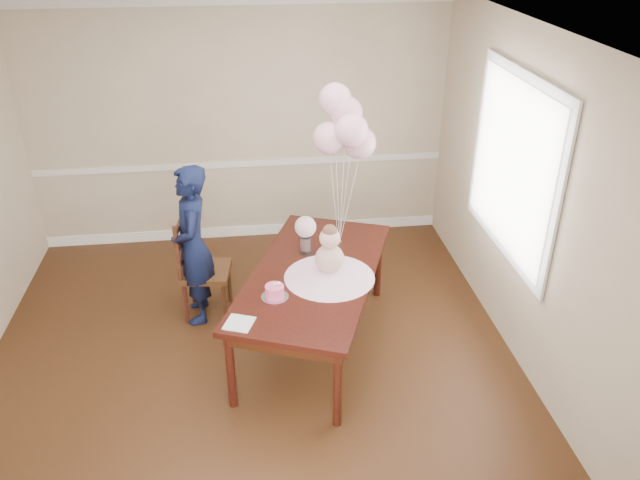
# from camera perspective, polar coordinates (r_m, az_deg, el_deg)

# --- Properties ---
(floor) EXTENTS (4.50, 5.00, 0.00)m
(floor) POSITION_cam_1_polar(r_m,az_deg,el_deg) (5.34, -6.08, -12.14)
(floor) COLOR black
(floor) RESTS_ON ground
(ceiling) EXTENTS (4.50, 5.00, 0.02)m
(ceiling) POSITION_cam_1_polar(r_m,az_deg,el_deg) (4.13, -8.07, 17.59)
(ceiling) COLOR white
(ceiling) RESTS_ON wall_back
(wall_back) EXTENTS (4.50, 0.02, 2.70)m
(wall_back) POSITION_cam_1_polar(r_m,az_deg,el_deg) (6.89, -7.34, 10.43)
(wall_back) COLOR tan
(wall_back) RESTS_ON floor
(wall_right) EXTENTS (0.02, 5.00, 2.70)m
(wall_right) POSITION_cam_1_polar(r_m,az_deg,el_deg) (5.08, 19.31, 2.23)
(wall_right) COLOR tan
(wall_right) RESTS_ON floor
(chair_rail_trim) EXTENTS (4.50, 0.02, 0.07)m
(chair_rail_trim) POSITION_cam_1_polar(r_m,az_deg,el_deg) (7.04, -7.12, 6.92)
(chair_rail_trim) COLOR silver
(chair_rail_trim) RESTS_ON wall_back
(baseboard_trim) EXTENTS (4.50, 0.02, 0.12)m
(baseboard_trim) POSITION_cam_1_polar(r_m,az_deg,el_deg) (7.38, -6.73, 0.85)
(baseboard_trim) COLOR white
(baseboard_trim) RESTS_ON floor
(window_frame) EXTENTS (0.02, 1.66, 1.56)m
(window_frame) POSITION_cam_1_polar(r_m,az_deg,el_deg) (5.41, 17.26, 6.47)
(window_frame) COLOR silver
(window_frame) RESTS_ON wall_right
(window_blinds) EXTENTS (0.01, 1.50, 1.40)m
(window_blinds) POSITION_cam_1_polar(r_m,az_deg,el_deg) (5.40, 17.09, 6.47)
(window_blinds) COLOR white
(window_blinds) RESTS_ON wall_right
(dining_table_top) EXTENTS (1.64, 2.20, 0.05)m
(dining_table_top) POSITION_cam_1_polar(r_m,az_deg,el_deg) (5.23, -0.59, -3.16)
(dining_table_top) COLOR black
(dining_table_top) RESTS_ON table_leg_fl
(table_apron) EXTENTS (1.51, 2.07, 0.10)m
(table_apron) POSITION_cam_1_polar(r_m,az_deg,el_deg) (5.27, -0.59, -3.84)
(table_apron) COLOR black
(table_apron) RESTS_ON table_leg_fl
(table_leg_fl) EXTENTS (0.09, 0.09, 0.69)m
(table_leg_fl) POSITION_cam_1_polar(r_m,az_deg,el_deg) (4.87, -8.17, -11.70)
(table_leg_fl) COLOR black
(table_leg_fl) RESTS_ON floor
(table_leg_fr) EXTENTS (0.09, 0.09, 0.69)m
(table_leg_fr) POSITION_cam_1_polar(r_m,az_deg,el_deg) (4.67, 1.62, -13.41)
(table_leg_fr) COLOR black
(table_leg_fr) RESTS_ON floor
(table_leg_bl) EXTENTS (0.09, 0.09, 0.69)m
(table_leg_bl) POSITION_cam_1_polar(r_m,az_deg,el_deg) (6.27, -2.16, -1.32)
(table_leg_bl) COLOR black
(table_leg_bl) RESTS_ON floor
(table_leg_br) EXTENTS (0.09, 0.09, 0.69)m
(table_leg_br) POSITION_cam_1_polar(r_m,az_deg,el_deg) (6.12, 5.34, -2.25)
(table_leg_br) COLOR black
(table_leg_br) RESTS_ON floor
(baby_skirt) EXTENTS (0.97, 0.97, 0.10)m
(baby_skirt) POSITION_cam_1_polar(r_m,az_deg,el_deg) (5.12, 0.87, -2.94)
(baby_skirt) COLOR #F9B7DC
(baby_skirt) RESTS_ON dining_table_top
(baby_torso) EXTENTS (0.24, 0.24, 0.24)m
(baby_torso) POSITION_cam_1_polar(r_m,az_deg,el_deg) (5.06, 0.88, -1.70)
(baby_torso) COLOR pink
(baby_torso) RESTS_ON baby_skirt
(baby_head) EXTENTS (0.17, 0.17, 0.17)m
(baby_head) POSITION_cam_1_polar(r_m,az_deg,el_deg) (4.97, 0.90, 0.17)
(baby_head) COLOR beige
(baby_head) RESTS_ON baby_torso
(baby_hair) EXTENTS (0.12, 0.12, 0.12)m
(baby_hair) POSITION_cam_1_polar(r_m,az_deg,el_deg) (4.94, 0.90, 0.77)
(baby_hair) COLOR brown
(baby_hair) RESTS_ON baby_head
(cake_platter) EXTENTS (0.28, 0.28, 0.01)m
(cake_platter) POSITION_cam_1_polar(r_m,az_deg,el_deg) (4.91, -4.15, -5.22)
(cake_platter) COLOR #BAB9BD
(cake_platter) RESTS_ON dining_table_top
(birthday_cake) EXTENTS (0.19, 0.19, 0.10)m
(birthday_cake) POSITION_cam_1_polar(r_m,az_deg,el_deg) (4.88, -4.17, -4.69)
(birthday_cake) COLOR #F04B84
(birthday_cake) RESTS_ON cake_platter
(cake_flower_a) EXTENTS (0.03, 0.03, 0.03)m
(cake_flower_a) POSITION_cam_1_polar(r_m,az_deg,el_deg) (4.84, -4.20, -4.06)
(cake_flower_a) COLOR silver
(cake_flower_a) RESTS_ON birthday_cake
(cake_flower_b) EXTENTS (0.03, 0.03, 0.03)m
(cake_flower_b) POSITION_cam_1_polar(r_m,az_deg,el_deg) (4.85, -3.79, -3.98)
(cake_flower_b) COLOR silver
(cake_flower_b) RESTS_ON birthday_cake
(rose_vase_near) EXTENTS (0.13, 0.13, 0.16)m
(rose_vase_near) POSITION_cam_1_polar(r_m,az_deg,el_deg) (5.46, -1.32, -0.45)
(rose_vase_near) COLOR white
(rose_vase_near) RESTS_ON dining_table_top
(roses_near) EXTENTS (0.19, 0.19, 0.19)m
(roses_near) POSITION_cam_1_polar(r_m,az_deg,el_deg) (5.38, -1.34, 1.21)
(roses_near) COLOR beige
(roses_near) RESTS_ON rose_vase_near
(napkin) EXTENTS (0.26, 0.26, 0.01)m
(napkin) POSITION_cam_1_polar(r_m,az_deg,el_deg) (4.65, -7.40, -7.56)
(napkin) COLOR white
(napkin) RESTS_ON dining_table_top
(balloon_weight) EXTENTS (0.05, 0.05, 0.02)m
(balloon_weight) POSITION_cam_1_polar(r_m,az_deg,el_deg) (5.65, 1.76, -0.18)
(balloon_weight) COLOR silver
(balloon_weight) RESTS_ON dining_table_top
(balloon_a) EXTENTS (0.28, 0.28, 0.28)m
(balloon_a) POSITION_cam_1_polar(r_m,az_deg,el_deg) (5.28, 0.85, 9.31)
(balloon_a) COLOR #FFB4C8
(balloon_a) RESTS_ON balloon_ribbon_a
(balloon_b) EXTENTS (0.28, 0.28, 0.28)m
(balloon_b) POSITION_cam_1_polar(r_m,az_deg,el_deg) (5.16, 2.90, 9.98)
(balloon_b) COLOR #FFB4D1
(balloon_b) RESTS_ON balloon_ribbon_b
(balloon_c) EXTENTS (0.28, 0.28, 0.28)m
(balloon_c) POSITION_cam_1_polar(r_m,az_deg,el_deg) (5.28, 2.40, 11.57)
(balloon_c) COLOR #E19FAD
(balloon_c) RESTS_ON balloon_ribbon_c
(balloon_d) EXTENTS (0.28, 0.28, 0.28)m
(balloon_d) POSITION_cam_1_polar(r_m,az_deg,el_deg) (5.29, 1.39, 12.73)
(balloon_d) COLOR #FFB4D3
(balloon_d) RESTS_ON balloon_ribbon_d
(balloon_e) EXTENTS (0.28, 0.28, 0.28)m
(balloon_e) POSITION_cam_1_polar(r_m,az_deg,el_deg) (5.32, 3.67, 8.85)
(balloon_e) COLOR #E4A2B5
(balloon_e) RESTS_ON balloon_ribbon_e
(balloon_ribbon_a) EXTENTS (0.09, 0.04, 0.83)m
(balloon_ribbon_a) POSITION_cam_1_polar(r_m,az_deg,el_deg) (5.48, 1.32, 3.69)
(balloon_ribbon_a) COLOR white
(balloon_ribbon_a) RESTS_ON balloon_weight
(balloon_ribbon_b) EXTENTS (0.08, 0.09, 0.92)m
(balloon_ribbon_b) POSITION_cam_1_polar(r_m,az_deg,el_deg) (5.42, 2.28, 3.95)
(balloon_ribbon_b) COLOR white
(balloon_ribbon_b) RESTS_ON balloon_weight
(balloon_ribbon_c) EXTENTS (0.05, 0.08, 1.02)m
(balloon_ribbon_c) POSITION_cam_1_polar(r_m,az_deg,el_deg) (5.47, 2.05, 4.78)
(balloon_ribbon_c) COLOR white
(balloon_ribbon_c) RESTS_ON balloon_weight
(balloon_ribbon_d) EXTENTS (0.04, 0.12, 1.12)m
(balloon_ribbon_d) POSITION_cam_1_polar(r_m,az_deg,el_deg) (5.47, 1.57, 5.35)
(balloon_ribbon_d) COLOR white
(balloon_ribbon_d) RESTS_ON balloon_weight
(balloon_ribbon_e) EXTENTS (0.16, 0.02, 0.77)m
(balloon_ribbon_e) POSITION_cam_1_polar(r_m,az_deg,el_deg) (5.50, 2.66, 3.49)
(balloon_ribbon_e) COLOR white
(balloon_ribbon_e) RESTS_ON balloon_weight
(dining_chair_seat) EXTENTS (0.48, 0.48, 0.05)m
(dining_chair_seat) POSITION_cam_1_polar(r_m,az_deg,el_deg) (5.89, -10.38, -2.86)
(dining_chair_seat) COLOR #3E2211
(dining_chair_seat) RESTS_ON chair_leg_fl
(chair_leg_fl) EXTENTS (0.04, 0.04, 0.43)m
(chair_leg_fl) POSITION_cam_1_polar(r_m,az_deg,el_deg) (5.90, -12.16, -5.68)
(chair_leg_fl) COLOR #38140F
(chair_leg_fl) RESTS_ON floor
(chair_leg_fr) EXTENTS (0.04, 0.04, 0.43)m
(chair_leg_fr) POSITION_cam_1_polar(r_m,az_deg,el_deg) (5.84, -8.72, -5.73)
(chair_leg_fr) COLOR #351C0E
(chair_leg_fr) RESTS_ON floor
(chair_leg_bl) EXTENTS (0.04, 0.04, 0.43)m
(chair_leg_bl) POSITION_cam_1_polar(r_m,az_deg,el_deg) (6.19, -11.58, -3.83)
(chair_leg_bl) COLOR #3E1810
(chair_leg_bl) RESTS_ON floor
(chair_leg_br) EXTENTS (0.04, 0.04, 0.43)m
(chair_leg_br) POSITION_cam_1_polar(r_m,az_deg,el_deg) (6.13, -8.30, -3.86)
(chair_leg_br) COLOR #3E1E10
(chair_leg_br) RESTS_ON floor
(chair_back_post_l) EXTENTS (0.04, 0.04, 0.55)m
(chair_back_post_l) POSITION_cam_1_polar(r_m,az_deg,el_deg) (5.63, -12.89, -1.30)
(chair_back_post_l) COLOR #37170F
(chair_back_post_l) RESTS_ON dining_chair_seat
(chair_back_post_r) EXTENTS (0.04, 0.04, 0.55)m
(chair_back_post_r) POSITION_cam_1_polar(r_m,az_deg,el_deg) (5.94, -12.24, 0.41)
(chair_back_post_r) COLOR #34110E
(chair_back_post_r) RESTS_ON dining_chair_seat
(chair_slat_low) EXTENTS (0.08, 0.40, 0.05)m
(chair_slat_low) POSITION_cam_1_polar(r_m,az_deg,el_deg) (5.84, -12.44, -1.44)
(chair_slat_low) COLOR #3C1C10
(chair_slat_low) RESTS_ON dining_chair_seat
(chair_slat_mid) EXTENTS (0.08, 0.40, 0.05)m
(chair_slat_mid) POSITION_cam_1_polar(r_m,az_deg,el_deg) (5.77, -12.60, -0.07)
(chair_slat_mid) COLOR #3E1D10
(chair_slat_mid) RESTS_ON dining_chair_seat
(chair_slat_top) EXTENTS (0.08, 0.40, 0.05)m
(chair_slat_top) POSITION_cam_1_polar(r_m,az_deg,el_deg) (5.69, -12.77, 1.32)
(chair_slat_top) COLOR #391A0F
(chair_slat_top) RESTS_ON dining_chair_seat
(woman) EXTENTS (0.40, 0.57, 1.51)m
(woman) POSITION_cam_1_polar(r_m,az_deg,el_deg) (5.70, -11.56, -0.50)
(woman) COLOR #0E1433
(woman) RESTS_ON floor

